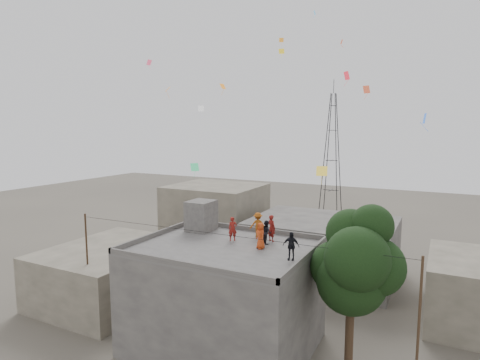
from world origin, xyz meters
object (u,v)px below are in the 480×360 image
object	(u,v)px
tree	(356,263)
person_dark_adult	(291,246)
stair_head_box	(201,216)
transmission_tower	(332,154)
person_red_adult	(272,228)

from	to	relation	value
tree	person_dark_adult	bearing A→B (deg)	-161.80
stair_head_box	person_dark_adult	xyz separation A→B (m)	(7.45, -3.03, -0.26)
transmission_tower	person_red_adult	world-z (taller)	transmission_tower
tree	person_red_adult	world-z (taller)	tree
person_dark_adult	transmission_tower	bearing A→B (deg)	95.29
stair_head_box	transmission_tower	distance (m)	37.46
stair_head_box	tree	world-z (taller)	tree
person_red_adult	person_dark_adult	size ratio (longest dim) A/B	1.08
person_red_adult	person_dark_adult	distance (m)	3.56
transmission_tower	person_red_adult	size ratio (longest dim) A/B	12.39
transmission_tower	person_dark_adult	xyz separation A→B (m)	(8.25, -40.43, -2.22)
transmission_tower	person_red_adult	distance (m)	38.21
tree	person_dark_adult	distance (m)	3.36
stair_head_box	person_dark_adult	bearing A→B (deg)	-22.13
tree	person_red_adult	bearing A→B (deg)	162.08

